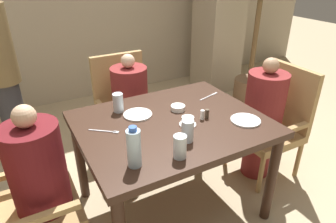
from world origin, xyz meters
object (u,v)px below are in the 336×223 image
at_px(plate_main_left, 245,120).
at_px(water_bottle, 134,148).
at_px(diner_in_left_chair, 42,187).
at_px(chair_right_side, 274,120).
at_px(teacup_with_saucer, 188,121).
at_px(diner_in_right_chair, 262,119).
at_px(chair_left_side, 16,203).
at_px(glass_tall_near, 118,103).
at_px(glass_tall_far, 188,131).
at_px(glass_tall_mid, 180,147).
at_px(standing_host, 1,70).
at_px(bowl_small, 178,108).
at_px(chair_far_side, 125,105).
at_px(diner_in_far_chair, 131,108).
at_px(plate_main_right, 138,114).
at_px(potted_palm, 253,58).

xyz_separation_m(plate_main_left, water_bottle, (-0.85, -0.09, 0.10)).
bearing_deg(diner_in_left_chair, water_bottle, -35.41).
distance_m(chair_right_side, teacup_with_saucer, 1.01).
bearing_deg(diner_in_right_chair, chair_left_side, -180.00).
xyz_separation_m(teacup_with_saucer, glass_tall_near, (-0.33, 0.41, 0.04)).
height_order(diner_in_left_chair, glass_tall_far, diner_in_left_chair).
distance_m(chair_left_side, glass_tall_mid, 1.00).
bearing_deg(standing_host, teacup_with_saucer, -53.78).
xyz_separation_m(standing_host, bowl_small, (1.08, -1.18, -0.11)).
bearing_deg(chair_far_side, chair_left_side, -138.58).
distance_m(chair_left_side, diner_in_far_chair, 1.28).
bearing_deg(standing_host, diner_in_left_chair, -86.46).
distance_m(diner_in_left_chair, standing_host, 1.34).
xyz_separation_m(diner_in_left_chair, teacup_with_saucer, (0.94, -0.10, 0.24)).
distance_m(plate_main_right, water_bottle, 0.58).
bearing_deg(chair_left_side, glass_tall_mid, -23.94).
height_order(chair_left_side, plate_main_left, chair_left_side).
height_order(diner_in_left_chair, standing_host, standing_host).
relative_size(chair_far_side, standing_host, 0.58).
xyz_separation_m(chair_far_side, glass_tall_near, (-0.26, -0.59, 0.33)).
xyz_separation_m(glass_tall_near, glass_tall_far, (0.23, -0.57, 0.00)).
relative_size(plate_main_right, bowl_small, 1.93).
bearing_deg(plate_main_right, glass_tall_near, 127.68).
bearing_deg(glass_tall_mid, chair_far_side, 82.74).
bearing_deg(diner_in_left_chair, glass_tall_mid, -28.26).
height_order(chair_right_side, teacup_with_saucer, chair_right_side).
height_order(chair_far_side, glass_tall_mid, chair_far_side).
xyz_separation_m(chair_right_side, water_bottle, (-1.44, -0.33, 0.38)).
distance_m(plate_main_left, glass_tall_far, 0.48).
bearing_deg(diner_in_left_chair, glass_tall_far, -17.22).
xyz_separation_m(potted_palm, teacup_with_saucer, (-1.67, -1.16, 0.12)).
bearing_deg(plate_main_right, diner_in_far_chair, 73.53).
xyz_separation_m(chair_left_side, glass_tall_mid, (0.86, -0.38, 0.33)).
bearing_deg(bowl_small, glass_tall_mid, -119.55).
height_order(plate_main_right, glass_tall_mid, glass_tall_mid).
xyz_separation_m(diner_in_left_chair, glass_tall_far, (0.84, -0.26, 0.28)).
distance_m(potted_palm, teacup_with_saucer, 2.03).
relative_size(diner_in_right_chair, glass_tall_near, 7.88).
height_order(diner_in_right_chair, plate_main_left, diner_in_right_chair).
relative_size(water_bottle, glass_tall_mid, 1.73).
distance_m(plate_main_left, glass_tall_near, 0.90).
bearing_deg(chair_left_side, diner_in_right_chair, 0.00).
height_order(diner_in_far_chair, chair_right_side, diner_in_far_chair).
distance_m(plate_main_left, plate_main_right, 0.75).
bearing_deg(glass_tall_far, glass_tall_mid, -135.87).
bearing_deg(chair_far_side, plate_main_right, -103.16).
height_order(diner_in_left_chair, glass_tall_near, diner_in_left_chair).
distance_m(potted_palm, glass_tall_near, 2.14).
bearing_deg(diner_in_far_chair, plate_main_right, -106.47).
bearing_deg(water_bottle, glass_tall_mid, -11.99).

